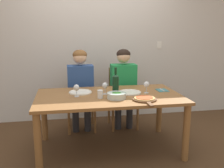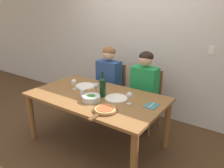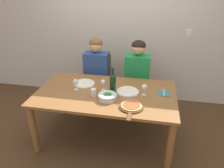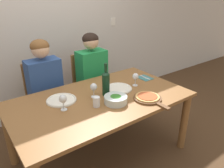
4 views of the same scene
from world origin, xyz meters
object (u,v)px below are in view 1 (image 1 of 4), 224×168
(wine_glass_centre, at_px, (105,86))
(water_tumbler, at_px, (100,94))
(wine_glass_right, at_px, (147,85))
(chair_left, at_px, (81,97))
(wine_bottle, at_px, (116,84))
(broccoli_bowl, at_px, (117,96))
(person_woman, at_px, (81,83))
(wine_glass_left, at_px, (76,88))
(fork_on_napkin, at_px, (162,90))
(chair_right, at_px, (122,95))
(dinner_plate_right, at_px, (130,92))
(person_man, at_px, (124,81))
(pizza_on_board, at_px, (145,99))
(dinner_plate_left, at_px, (80,92))

(wine_glass_centre, relative_size, water_tumbler, 1.52)
(wine_glass_right, xyz_separation_m, water_tumbler, (-0.62, -0.15, -0.06))
(chair_left, xyz_separation_m, wine_bottle, (0.40, -0.79, 0.36))
(broccoli_bowl, relative_size, wine_glass_centre, 1.49)
(person_woman, xyz_separation_m, water_tumbler, (0.18, -0.83, 0.03))
(person_woman, xyz_separation_m, broccoli_bowl, (0.37, -0.88, 0.02))
(wine_glass_left, bearing_deg, fork_on_napkin, 6.27)
(wine_glass_left, relative_size, water_tumbler, 1.52)
(chair_left, bearing_deg, broccoli_bowl, -69.49)
(chair_right, bearing_deg, dinner_plate_right, -94.90)
(person_man, xyz_separation_m, fork_on_napkin, (0.40, -0.59, -0.02))
(wine_bottle, xyz_separation_m, fork_on_napkin, (0.65, 0.09, -0.13))
(chair_right, distance_m, wine_glass_left, 1.16)
(dinner_plate_right, height_order, wine_glass_centre, wine_glass_centre)
(dinner_plate_right, bearing_deg, wine_glass_right, -9.74)
(wine_bottle, height_order, dinner_plate_right, wine_bottle)
(broccoli_bowl, bearing_deg, wine_glass_right, 24.59)
(broccoli_bowl, xyz_separation_m, pizza_on_board, (0.31, -0.13, -0.02))
(person_man, relative_size, water_tumbler, 12.40)
(water_tumbler, bearing_deg, wine_glass_left, 156.42)
(wine_bottle, distance_m, pizza_on_board, 0.45)
(broccoli_bowl, bearing_deg, pizza_on_board, -23.47)
(person_woman, bearing_deg, chair_right, 9.63)
(dinner_plate_right, xyz_separation_m, wine_glass_right, (0.21, -0.04, 0.10))
(dinner_plate_left, height_order, dinner_plate_right, same)
(person_man, distance_m, wine_glass_right, 0.70)
(chair_left, xyz_separation_m, wine_glass_right, (0.80, -0.80, 0.33))
(person_man, distance_m, wine_bottle, 0.74)
(wine_bottle, xyz_separation_m, dinner_plate_left, (-0.43, 0.15, -0.13))
(wine_bottle, height_order, water_tumbler, wine_bottle)
(chair_left, distance_m, pizza_on_board, 1.33)
(wine_glass_left, height_order, wine_glass_right, same)
(water_tumbler, bearing_deg, broccoli_bowl, -14.82)
(chair_right, xyz_separation_m, pizza_on_board, (0.02, -1.12, 0.24))
(dinner_plate_left, xyz_separation_m, wine_glass_left, (-0.06, -0.18, 0.10))
(person_woman, bearing_deg, dinner_plate_left, -93.76)
(chair_right, bearing_deg, wine_glass_centre, -116.88)
(broccoli_bowl, bearing_deg, water_tumbler, 165.18)
(chair_left, bearing_deg, water_tumbler, -79.02)
(chair_right, height_order, wine_bottle, wine_bottle)
(dinner_plate_left, distance_m, water_tumbler, 0.37)
(wine_bottle, bearing_deg, chair_left, 116.71)
(chair_left, bearing_deg, chair_right, 0.00)
(wine_bottle, height_order, fork_on_napkin, wine_bottle)
(pizza_on_board, xyz_separation_m, wine_glass_centre, (-0.41, 0.36, 0.09))
(chair_left, xyz_separation_m, pizza_on_board, (0.68, -1.12, 0.24))
(chair_left, height_order, person_woman, person_woman)
(chair_right, distance_m, person_woman, 0.71)
(fork_on_napkin, bearing_deg, wine_glass_right, -158.55)
(fork_on_napkin, bearing_deg, chair_left, 146.40)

